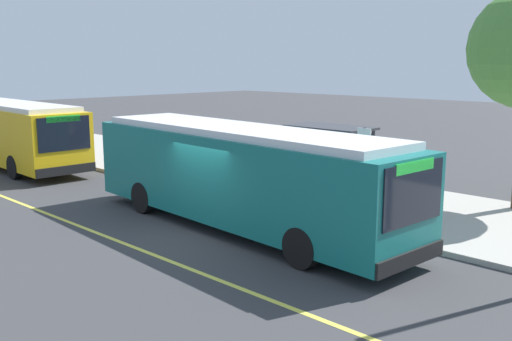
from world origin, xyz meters
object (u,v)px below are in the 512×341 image
Objects in this scene: transit_bus_main at (240,173)px; transit_bus_second at (6,130)px; waiting_bench at (335,184)px; route_sign_post at (363,162)px; pedestrian_commuter at (397,185)px.

transit_bus_second is (-15.47, -0.28, 0.00)m from transit_bus_main.
transit_bus_main is at bearing 1.03° from transit_bus_second.
waiting_bench is 0.57× the size of route_sign_post.
pedestrian_commuter is at bearing 12.92° from transit_bus_second.
transit_bus_second is 4.28× the size of route_sign_post.
route_sign_post reaches higher than pedestrian_commuter.
transit_bus_second is at bearing -178.97° from transit_bus_main.
pedestrian_commuter is at bearing 82.96° from route_sign_post.
route_sign_post is at bearing 42.55° from transit_bus_main.
waiting_bench is (15.39, 4.85, -0.98)m from transit_bus_second.
route_sign_post is at bearing 8.31° from transit_bus_second.
route_sign_post is 1.66× the size of pedestrian_commuter.
waiting_bench is at bearing 17.48° from transit_bus_second.
transit_bus_second and route_sign_post have the same top height.
pedestrian_commuter is (18.22, 4.18, -0.50)m from transit_bus_second.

